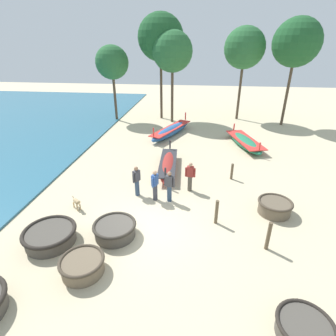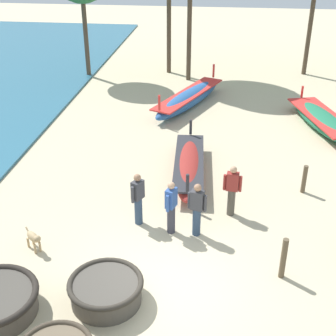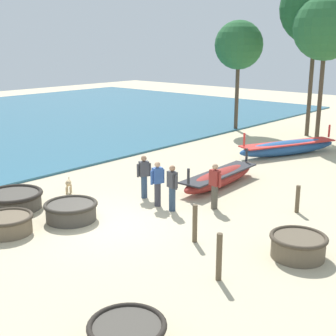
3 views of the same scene
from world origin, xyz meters
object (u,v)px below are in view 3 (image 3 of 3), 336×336
mooring_post_mid_beach (298,199)px  mooring_post_shoreline (195,224)px  coracle_far_left (13,199)px  tree_rightmost (239,45)px  tree_center (317,8)px  coracle_nearest (8,224)px  mooring_post_inland (219,257)px  long_boat_blue_hull (288,147)px  fisherman_crouching (144,176)px  fisherman_standing_right (158,183)px  coracle_front_left (127,334)px  tree_right_mid (326,28)px  long_boat_green_hull (220,178)px  coracle_beside_post (71,210)px  fisherman_with_hat (215,185)px  fisherman_by_coracle (172,187)px  coracle_upturned (298,245)px  dog (68,184)px

mooring_post_mid_beach → mooring_post_shoreline: (-1.04, -4.11, 0.09)m
coracle_far_left → mooring_post_mid_beach: size_ratio=2.14×
tree_rightmost → tree_center: bearing=16.5°
coracle_nearest → mooring_post_inland: (6.28, 1.85, 0.29)m
long_boat_blue_hull → fisherman_crouching: (-0.65, -9.55, 0.46)m
fisherman_standing_right → mooring_post_inland: fisherman_standing_right is taller
fisherman_standing_right → mooring_post_mid_beach: 4.69m
mooring_post_mid_beach → coracle_front_left: bearing=-83.4°
coracle_nearest → fisherman_crouching: 5.07m
tree_center → tree_right_mid: bearing=-46.0°
tree_rightmost → long_boat_green_hull: bearing=-59.1°
coracle_front_left → long_boat_green_hull: bearing=116.4°
long_boat_green_hull → coracle_front_left: bearing=-63.6°
coracle_nearest → tree_right_mid: (1.01, 18.60, 5.88)m
coracle_beside_post → coracle_nearest: coracle_beside_post is taller
fisherman_with_hat → mooring_post_mid_beach: fisherman_with_hat is taller
fisherman_by_coracle → tree_rightmost: (-6.81, 13.93, 4.42)m
fisherman_crouching → mooring_post_inland: (5.58, -3.15, -0.25)m
tree_center → mooring_post_mid_beach: bearing=-65.5°
fisherman_standing_right → tree_center: 16.58m
coracle_upturned → long_boat_blue_hull: bearing=119.2°
coracle_front_left → mooring_post_shoreline: 4.98m
long_boat_blue_hull → mooring_post_mid_beach: (4.18, -7.25, 0.08)m
coracle_upturned → fisherman_standing_right: fisherman_standing_right is taller
long_boat_green_hull → coracle_nearest: bearing=-103.2°
long_boat_blue_hull → tree_right_mid: bearing=94.8°
coracle_nearest → coracle_front_left: bearing=-11.7°
coracle_front_left → tree_center: 23.31m
long_boat_green_hull → mooring_post_shoreline: 5.48m
tree_right_mid → mooring_post_inland: bearing=-72.5°
coracle_front_left → tree_center: tree_center is taller
mooring_post_inland → mooring_post_mid_beach: bearing=97.8°
coracle_upturned → mooring_post_shoreline: 2.83m
fisherman_by_coracle → tree_right_mid: bearing=95.5°
coracle_beside_post → fisherman_with_hat: (2.76, 3.87, 0.52)m
coracle_upturned → dog: (-8.86, -0.74, 0.04)m
long_boat_blue_hull → fisherman_with_hat: (1.92, -8.78, 0.46)m
mooring_post_inland → tree_right_mid: (-5.27, 16.76, 5.60)m
tree_rightmost → coracle_beside_post: bearing=-73.4°
coracle_nearest → coracle_beside_post: bearing=74.8°
mooring_post_inland → long_boat_green_hull: bearing=125.6°
fisherman_by_coracle → coracle_front_left: bearing=-55.2°
coracle_beside_post → coracle_upturned: size_ratio=1.13×
tree_rightmost → tree_right_mid: tree_right_mid is taller
fisherman_by_coracle → mooring_post_mid_beach: bearing=39.6°
long_boat_blue_hull → fisherman_crouching: 9.58m
coracle_front_left → coracle_upturned: coracle_upturned is taller
coracle_upturned → mooring_post_mid_beach: bearing=117.2°
coracle_nearest → fisherman_standing_right: 5.00m
fisherman_with_hat → fisherman_crouching: bearing=-163.4°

